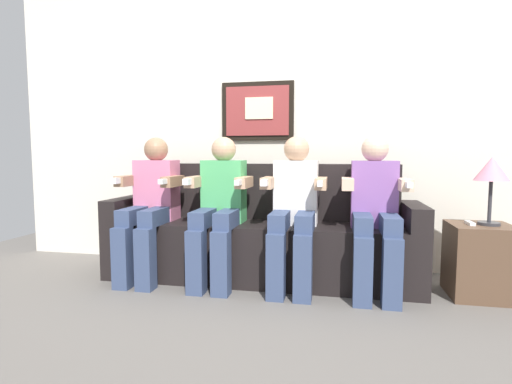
{
  "coord_description": "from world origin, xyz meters",
  "views": [
    {
      "loc": [
        0.59,
        -2.71,
        0.97
      ],
      "look_at": [
        0.0,
        0.15,
        0.7
      ],
      "focal_mm": 28.02,
      "sensor_mm": 36.0,
      "label": 1
    }
  ],
  "objects_px": {
    "person_right_center": "(294,206)",
    "person_rightmost": "(375,208)",
    "person_left_center": "(220,204)",
    "side_table_right": "(480,261)",
    "couch": "(261,239)",
    "spare_remote_on_table": "(470,223)",
    "table_lamp": "(492,172)",
    "person_leftmost": "(150,202)"
  },
  "relations": [
    {
      "from": "person_right_center",
      "to": "person_rightmost",
      "type": "bearing_deg",
      "value": 0.05
    },
    {
      "from": "person_left_center",
      "to": "person_rightmost",
      "type": "distance_m",
      "value": 1.13
    },
    {
      "from": "person_rightmost",
      "to": "side_table_right",
      "type": "xyz_separation_m",
      "value": [
        0.7,
        0.06,
        -0.36
      ]
    },
    {
      "from": "couch",
      "to": "side_table_right",
      "type": "bearing_deg",
      "value": -3.96
    },
    {
      "from": "person_right_center",
      "to": "spare_remote_on_table",
      "type": "xyz_separation_m",
      "value": [
        1.19,
        0.05,
        -0.1
      ]
    },
    {
      "from": "person_left_center",
      "to": "table_lamp",
      "type": "distance_m",
      "value": 1.89
    },
    {
      "from": "person_leftmost",
      "to": "table_lamp",
      "type": "distance_m",
      "value": 2.45
    },
    {
      "from": "person_left_center",
      "to": "table_lamp",
      "type": "xyz_separation_m",
      "value": [
        1.87,
        0.05,
        0.25
      ]
    },
    {
      "from": "person_right_center",
      "to": "person_rightmost",
      "type": "xyz_separation_m",
      "value": [
        0.56,
        0.0,
        -0.0
      ]
    },
    {
      "from": "person_left_center",
      "to": "person_right_center",
      "type": "height_order",
      "value": "same"
    },
    {
      "from": "couch",
      "to": "person_rightmost",
      "type": "bearing_deg",
      "value": -11.25
    },
    {
      "from": "couch",
      "to": "person_left_center",
      "type": "height_order",
      "value": "person_left_center"
    },
    {
      "from": "couch",
      "to": "table_lamp",
      "type": "bearing_deg",
      "value": -4.13
    },
    {
      "from": "couch",
      "to": "person_leftmost",
      "type": "bearing_deg",
      "value": -168.71
    },
    {
      "from": "person_leftmost",
      "to": "person_left_center",
      "type": "height_order",
      "value": "same"
    },
    {
      "from": "couch",
      "to": "spare_remote_on_table",
      "type": "distance_m",
      "value": 1.49
    },
    {
      "from": "person_left_center",
      "to": "person_rightmost",
      "type": "height_order",
      "value": "same"
    },
    {
      "from": "couch",
      "to": "spare_remote_on_table",
      "type": "bearing_deg",
      "value": -4.7
    },
    {
      "from": "spare_remote_on_table",
      "to": "couch",
      "type": "bearing_deg",
      "value": 175.3
    },
    {
      "from": "person_leftmost",
      "to": "person_left_center",
      "type": "xyz_separation_m",
      "value": [
        0.56,
        0.0,
        0.0
      ]
    },
    {
      "from": "person_leftmost",
      "to": "spare_remote_on_table",
      "type": "relative_size",
      "value": 8.54
    },
    {
      "from": "couch",
      "to": "person_leftmost",
      "type": "height_order",
      "value": "person_leftmost"
    },
    {
      "from": "couch",
      "to": "person_right_center",
      "type": "relative_size",
      "value": 2.16
    },
    {
      "from": "person_right_center",
      "to": "person_rightmost",
      "type": "height_order",
      "value": "same"
    },
    {
      "from": "person_leftmost",
      "to": "person_right_center",
      "type": "distance_m",
      "value": 1.13
    },
    {
      "from": "person_leftmost",
      "to": "person_rightmost",
      "type": "bearing_deg",
      "value": 0.02
    },
    {
      "from": "table_lamp",
      "to": "spare_remote_on_table",
      "type": "distance_m",
      "value": 0.37
    },
    {
      "from": "person_leftmost",
      "to": "person_rightmost",
      "type": "relative_size",
      "value": 1.0
    },
    {
      "from": "person_left_center",
      "to": "table_lamp",
      "type": "relative_size",
      "value": 2.41
    },
    {
      "from": "person_leftmost",
      "to": "table_lamp",
      "type": "bearing_deg",
      "value": 1.26
    },
    {
      "from": "table_lamp",
      "to": "person_leftmost",
      "type": "bearing_deg",
      "value": -178.74
    },
    {
      "from": "person_left_center",
      "to": "spare_remote_on_table",
      "type": "distance_m",
      "value": 1.76
    },
    {
      "from": "person_leftmost",
      "to": "person_left_center",
      "type": "bearing_deg",
      "value": 0.0
    },
    {
      "from": "spare_remote_on_table",
      "to": "person_left_center",
      "type": "bearing_deg",
      "value": -178.44
    },
    {
      "from": "person_right_center",
      "to": "side_table_right",
      "type": "distance_m",
      "value": 1.32
    },
    {
      "from": "person_rightmost",
      "to": "side_table_right",
      "type": "bearing_deg",
      "value": 4.95
    },
    {
      "from": "couch",
      "to": "person_right_center",
      "type": "xyz_separation_m",
      "value": [
        0.28,
        -0.17,
        0.29
      ]
    },
    {
      "from": "person_right_center",
      "to": "person_leftmost",
      "type": "bearing_deg",
      "value": 180.0
    },
    {
      "from": "person_left_center",
      "to": "person_rightmost",
      "type": "bearing_deg",
      "value": 0.02
    },
    {
      "from": "side_table_right",
      "to": "person_left_center",
      "type": "bearing_deg",
      "value": -178.08
    },
    {
      "from": "person_rightmost",
      "to": "side_table_right",
      "type": "distance_m",
      "value": 0.79
    },
    {
      "from": "table_lamp",
      "to": "spare_remote_on_table",
      "type": "relative_size",
      "value": 3.54
    }
  ]
}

